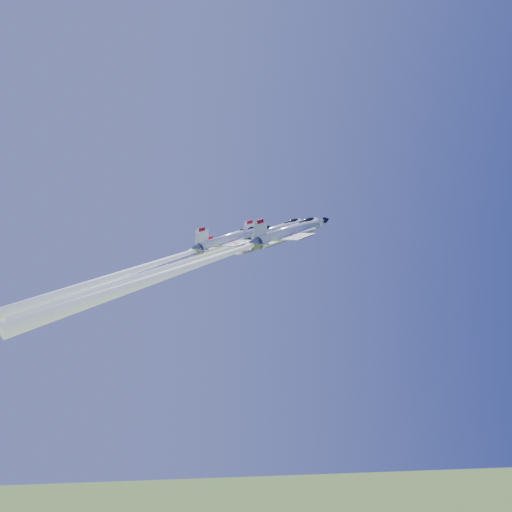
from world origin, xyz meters
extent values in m
cylinder|color=white|center=(3.84, 1.69, 83.05)|extent=(6.11, 7.13, 12.60)
cone|color=white|center=(10.21, 4.38, 86.10)|extent=(3.28, 3.31, 3.33)
cone|color=black|center=(11.69, 5.01, 86.81)|extent=(1.65, 1.67, 1.67)
cone|color=slate|center=(-2.03, -0.79, 80.24)|extent=(2.96, 2.89, 2.29)
ellipsoid|color=black|center=(7.76, 3.16, 85.69)|extent=(3.41, 2.49, 2.40)
cube|color=black|center=(6.35, 2.50, 85.28)|extent=(1.16, 0.70, 0.80)
cube|color=white|center=(2.84, 1.34, 82.30)|extent=(8.29, 10.45, 3.97)
cube|color=white|center=(5.34, 3.79, 84.13)|extent=(3.54, 2.44, 1.76)
cube|color=white|center=(6.58, 1.50, 83.57)|extent=(3.54, 2.44, 1.76)
cube|color=white|center=(-1.15, -0.39, 80.55)|extent=(4.40, 5.70, 2.13)
cube|color=white|center=(-1.36, -0.92, 82.24)|extent=(3.09, 2.21, 3.90)
cube|color=#A0081C|center=(-1.48, -1.33, 83.65)|extent=(1.32, 0.83, 1.08)
cube|color=black|center=(4.11, 2.05, 82.18)|extent=(9.27, 4.33, 4.53)
sphere|color=white|center=(-2.25, -0.88, 80.13)|extent=(1.14, 1.14, 1.09)
cone|color=white|center=(-19.21, -8.04, 72.01)|extent=(13.54, 17.22, 37.37)
cylinder|color=white|center=(-2.77, 3.48, 80.28)|extent=(6.00, 7.01, 12.39)
cone|color=white|center=(3.49, 6.12, 83.28)|extent=(3.22, 3.26, 3.27)
cone|color=black|center=(4.94, 6.73, 83.97)|extent=(1.62, 1.64, 1.64)
cone|color=slate|center=(-8.54, 1.04, 77.52)|extent=(2.91, 2.84, 2.25)
ellipsoid|color=black|center=(1.09, 4.92, 82.87)|extent=(3.35, 2.45, 2.36)
cube|color=black|center=(-0.30, 4.27, 82.47)|extent=(1.14, 0.69, 0.78)
cube|color=white|center=(-3.75, 3.13, 79.54)|extent=(8.15, 10.28, 3.91)
cube|color=white|center=(-1.29, 5.53, 81.34)|extent=(3.48, 2.40, 1.73)
cube|color=white|center=(-0.08, 3.28, 80.79)|extent=(3.48, 2.40, 1.73)
cube|color=white|center=(-7.67, 1.43, 77.83)|extent=(4.33, 5.60, 2.09)
cube|color=white|center=(-7.88, 0.91, 79.49)|extent=(3.03, 2.17, 3.83)
cube|color=#A0081C|center=(-8.00, 0.51, 80.87)|extent=(1.30, 0.82, 1.06)
cube|color=black|center=(-2.51, 3.83, 79.43)|extent=(9.11, 4.26, 4.45)
sphere|color=white|center=(-8.76, 0.95, 77.41)|extent=(1.12, 1.12, 1.07)
cone|color=white|center=(-26.95, -6.74, 68.70)|extent=(14.29, 18.25, 39.95)
cylinder|color=white|center=(3.47, -7.78, 80.30)|extent=(6.29, 7.34, 12.97)
cone|color=white|center=(10.02, -5.01, 83.44)|extent=(3.37, 3.41, 3.42)
cone|color=black|center=(11.54, -4.37, 84.17)|extent=(1.70, 1.72, 1.72)
cone|color=slate|center=(-2.58, -10.33, 77.41)|extent=(3.05, 2.97, 2.35)
ellipsoid|color=black|center=(7.50, -6.27, 83.01)|extent=(3.51, 2.56, 2.47)
cube|color=black|center=(6.05, -6.95, 82.60)|extent=(1.20, 0.72, 0.82)
cube|color=white|center=(2.43, -8.15, 79.53)|extent=(8.53, 10.76, 4.09)
cube|color=white|center=(5.01, -5.63, 81.41)|extent=(3.64, 2.51, 1.81)
cube|color=white|center=(6.29, -7.98, 80.83)|extent=(3.64, 2.51, 1.81)
cube|color=white|center=(-1.67, -9.92, 77.73)|extent=(4.53, 5.86, 2.19)
cube|color=white|center=(-1.88, -10.47, 79.47)|extent=(3.18, 2.27, 4.02)
cube|color=#A0081C|center=(-2.01, -10.89, 80.92)|extent=(1.36, 0.86, 1.11)
cube|color=black|center=(3.74, -7.41, 79.40)|extent=(9.54, 4.46, 4.66)
sphere|color=white|center=(-2.81, -10.43, 77.29)|extent=(1.18, 1.18, 1.12)
cone|color=white|center=(-18.87, -17.21, 69.61)|extent=(13.04, 16.51, 35.52)
cylinder|color=white|center=(-5.06, -1.96, 80.17)|extent=(5.89, 6.88, 12.16)
cone|color=white|center=(1.08, 0.63, 83.11)|extent=(3.16, 3.20, 3.21)
cone|color=black|center=(2.51, 1.23, 83.79)|extent=(1.59, 1.61, 1.61)
cone|color=slate|center=(-10.72, -4.35, 77.46)|extent=(2.85, 2.78, 2.20)
ellipsoid|color=black|center=(-1.28, -0.55, 82.72)|extent=(3.29, 2.40, 2.31)
cube|color=black|center=(-2.64, -1.19, 82.32)|extent=(1.12, 0.67, 0.77)
cube|color=white|center=(-6.03, -2.31, 79.45)|extent=(8.00, 10.08, 3.83)
cube|color=white|center=(-3.61, 0.05, 81.21)|extent=(3.41, 2.35, 1.70)
cube|color=white|center=(-2.42, -2.15, 80.67)|extent=(3.41, 2.35, 1.70)
cube|color=white|center=(-9.87, -3.97, 77.76)|extent=(4.24, 5.49, 2.05)
cube|color=white|center=(-10.07, -4.48, 79.39)|extent=(2.98, 2.13, 3.76)
cube|color=#A0081C|center=(-10.19, -4.88, 80.75)|extent=(1.28, 0.80, 1.04)
cube|color=black|center=(-4.80, -1.62, 79.33)|extent=(8.94, 4.18, 4.37)
sphere|color=white|center=(-10.94, -4.45, 77.36)|extent=(1.10, 1.10, 1.05)
cone|color=white|center=(-26.50, -11.02, 69.91)|extent=(12.55, 15.92, 34.37)
camera|label=1|loc=(-22.56, -92.75, 55.33)|focal=40.00mm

